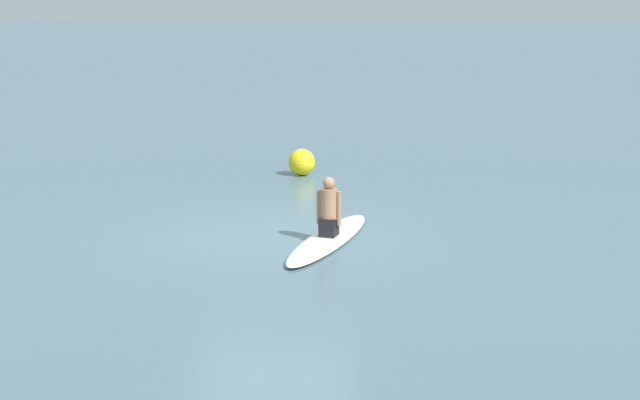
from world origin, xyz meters
The scene contains 4 objects.
ground_plane centered at (0.00, 0.00, 0.00)m, with size 400.00×400.00×0.00m, color slate.
surfboard centered at (-0.25, -0.90, 0.05)m, with size 3.36×0.62×0.10m, color silver.
person_paddler centered at (-0.25, -0.90, 0.51)m, with size 0.34×0.40×0.91m.
buoy_marker centered at (5.22, 0.25, 0.29)m, with size 0.57×0.57×0.57m, color yellow.
Camera 1 is at (-13.62, -2.28, 3.54)m, focal length 50.96 mm.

